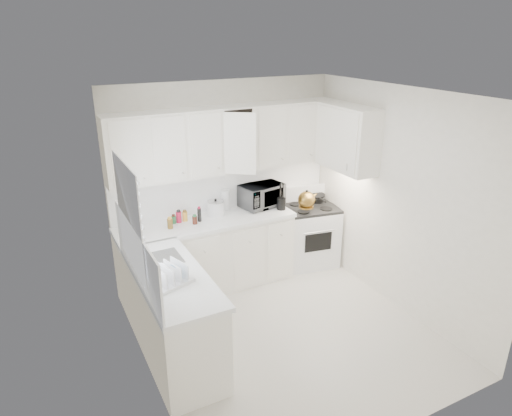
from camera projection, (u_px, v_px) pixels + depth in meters
floor at (285, 332)px, 5.11m from camera, size 3.20×3.20×0.00m
ceiling at (291, 95)px, 4.16m from camera, size 3.20×3.20×0.00m
wall_back at (224, 182)px, 5.96m from camera, size 3.00×0.00×3.00m
wall_front at (401, 304)px, 3.31m from camera, size 3.00×0.00×3.00m
wall_left at (140, 257)px, 4.00m from camera, size 0.00×3.20×3.20m
wall_right at (399, 202)px, 5.28m from camera, size 0.00×3.20×3.20m
window_blinds at (131, 217)px, 4.20m from camera, size 0.06×0.96×1.06m
lower_cabinets_back at (208, 256)px, 5.86m from camera, size 2.22×0.60×0.90m
lower_cabinets_left at (173, 318)px, 4.60m from camera, size 0.60×1.60×0.90m
countertop_back at (206, 222)px, 5.67m from camera, size 2.24×0.64×0.05m
countertop_left at (171, 276)px, 4.43m from camera, size 0.64×1.62×0.05m
backsplash_back at (225, 188)px, 5.98m from camera, size 2.98×0.02×0.55m
backsplash_left at (137, 255)px, 4.19m from camera, size 0.02×1.60×0.55m
upper_cabinets_back at (229, 171)px, 5.75m from camera, size 3.00×0.33×0.80m
upper_cabinets_right at (345, 169)px, 5.81m from camera, size 0.33×0.90×0.80m
sink at (159, 249)px, 4.67m from camera, size 0.42×0.38×0.30m
stove at (310, 227)px, 6.44m from camera, size 0.81×0.70×1.11m
tea_kettle at (307, 199)px, 6.04m from camera, size 0.31×0.27×0.26m
frying_pan at (315, 195)px, 6.50m from camera, size 0.34×0.51×0.04m
microwave at (261, 193)px, 6.06m from camera, size 0.60×0.41×0.37m
rice_cooker at (216, 207)px, 5.79m from camera, size 0.28×0.28×0.22m
paper_towel at (226, 200)px, 5.96m from camera, size 0.12×0.12×0.27m
utensil_crock at (281, 196)px, 5.95m from camera, size 0.14×0.14×0.37m
dish_rack at (168, 273)px, 4.22m from camera, size 0.47×0.40×0.22m
spice_left_0 at (167, 218)px, 5.55m from camera, size 0.06×0.06×0.13m
spice_left_1 at (175, 220)px, 5.51m from camera, size 0.06×0.06×0.13m
spice_left_2 at (179, 216)px, 5.62m from camera, size 0.06×0.06×0.13m
spice_left_3 at (187, 218)px, 5.57m from camera, size 0.06×0.06×0.13m
spice_left_4 at (190, 214)px, 5.68m from camera, size 0.06×0.06×0.13m
spice_left_5 at (198, 216)px, 5.64m from camera, size 0.06×0.06×0.13m
sauce_right_0 at (268, 197)px, 6.18m from camera, size 0.06×0.06×0.19m
sauce_right_1 at (274, 197)px, 6.16m from camera, size 0.06×0.06×0.19m
sauce_right_2 at (275, 196)px, 6.23m from camera, size 0.06×0.06×0.19m
sauce_right_3 at (281, 196)px, 6.21m from camera, size 0.06×0.06×0.19m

